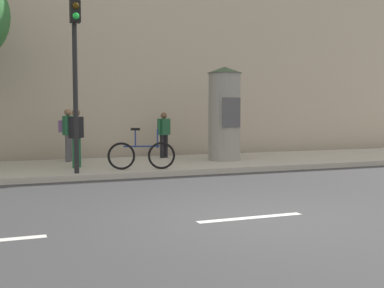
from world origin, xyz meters
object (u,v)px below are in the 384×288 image
Objects in this scene: pedestrian_tallest at (76,133)px; traffic_light at (75,52)px; poster_column at (224,113)px; pedestrian_with_backpack at (164,132)px; bicycle_leaning at (142,155)px; pedestrian_with_bag at (67,130)px.

traffic_light is at bearing -96.87° from pedestrian_tallest.
pedestrian_with_backpack is at bearing 138.99° from poster_column.
pedestrian_with_backpack is 0.86× the size of bicycle_leaning.
poster_column is 4.64m from pedestrian_tallest.
traffic_light reaches higher than pedestrian_tallest.
pedestrian_tallest is at bearing 83.13° from traffic_light.
traffic_light is 2.75× the size of pedestrian_tallest.
traffic_light reaches higher than bicycle_leaning.
poster_column is 4.83m from pedestrian_with_bag.
pedestrian_with_bag reaches higher than pedestrian_with_backpack.
pedestrian_with_backpack is 3.22m from bicycle_leaning.
traffic_light is 1.51× the size of poster_column.
traffic_light is 3.08m from bicycle_leaning.
pedestrian_tallest is 1.93m from bicycle_leaning.
poster_column is at bearing -41.01° from pedestrian_with_backpack.
poster_column is 1.82× the size of pedestrian_tallest.
poster_column is at bearing -15.02° from pedestrian_with_bag.
pedestrian_with_backpack is (3.20, 3.08, -2.10)m from traffic_light.
bicycle_leaning is (1.70, 0.28, -2.56)m from traffic_light.
pedestrian_tallest reaches higher than bicycle_leaning.
bicycle_leaning is (-1.50, -2.80, -0.46)m from pedestrian_with_backpack.
bicycle_leaning is at bearing -154.57° from poster_column.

